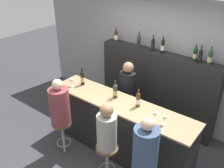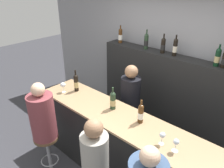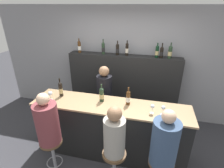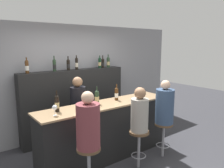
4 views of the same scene
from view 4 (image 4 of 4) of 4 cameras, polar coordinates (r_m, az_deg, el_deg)
The scene contains 24 objects.
ground_plane at distance 4.26m, azimuth 1.07°, elevation -19.87°, with size 16.00×16.00×0.00m, color #333338.
wall_back at distance 5.25m, azimuth -10.88°, elevation 0.85°, with size 6.40×0.05×2.60m.
bar_counter at distance 4.23m, azimuth -1.32°, elevation -12.06°, with size 2.68×0.60×1.07m.
back_bar_cabinet at distance 5.16m, azimuth -9.56°, elevation -5.08°, with size 2.51×0.28×1.58m.
wine_bottle_counter_0 at distance 3.64m, azimuth -14.18°, elevation -4.87°, with size 0.07×0.07×0.35m.
wine_bottle_counter_1 at distance 4.00m, azimuth -3.97°, elevation -3.41°, with size 0.08×0.08×0.32m.
wine_bottle_counter_2 at distance 4.26m, azimuth 1.19°, elevation -2.55°, with size 0.07×0.07×0.31m.
wine_bottle_backbar_0 at distance 4.61m, azimuth -21.35°, elevation 4.27°, with size 0.07×0.07×0.32m.
wine_bottle_backbar_1 at distance 4.80m, azimuth -14.82°, elevation 4.81°, with size 0.07×0.07×0.33m.
wine_bottle_backbar_2 at distance 4.93m, azimuth -11.35°, elevation 5.00°, with size 0.07×0.07×0.31m.
wine_bottle_backbar_3 at distance 5.03m, azimuth -9.23°, elevation 5.32°, with size 0.07×0.07×0.33m.
wine_bottle_backbar_4 at distance 5.35m, azimuth -3.24°, elevation 5.60°, with size 0.07×0.07×0.30m.
wine_bottle_backbar_5 at distance 5.41m, azimuth -2.42°, elevation 5.54°, with size 0.07×0.07×0.30m.
wine_bottle_backbar_6 at distance 5.50m, azimuth -1.00°, elevation 5.77°, with size 0.08×0.08×0.32m.
wine_glass_0 at distance 3.46m, azimuth -14.76°, elevation -6.02°, with size 0.08×0.08×0.17m.
wine_glass_1 at distance 4.40m, azimuth 6.66°, elevation -2.39°, with size 0.06×0.06×0.15m.
wine_glass_2 at distance 4.51m, azimuth 8.11°, elevation -2.13°, with size 0.07×0.07×0.15m.
bar_stool_left at distance 3.36m, azimuth -6.08°, elevation -18.53°, with size 0.35×0.35×0.67m.
guest_seated_left at distance 3.15m, azimuth -6.25°, elevation -10.38°, with size 0.34×0.34×0.83m.
bar_stool_middle at distance 3.92m, azimuth 7.06°, elevation -14.17°, with size 0.35×0.35×0.67m.
guest_seated_middle at distance 3.75m, azimuth 7.22°, elevation -7.35°, with size 0.30×0.30×0.77m.
bar_stool_right at distance 4.37m, azimuth 13.31°, elevation -11.76°, with size 0.35×0.35×0.67m.
guest_seated_right at distance 4.21m, azimuth 13.59°, elevation -5.38°, with size 0.34×0.34×0.82m.
bartender at distance 4.52m, azimuth -8.76°, elevation -8.38°, with size 0.31×0.31×1.52m.
Camera 4 is at (-2.30, -2.89, 2.13)m, focal length 35.00 mm.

